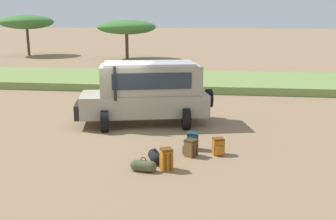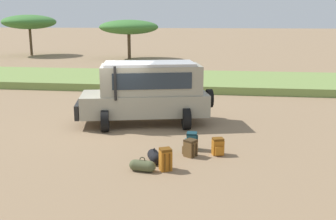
# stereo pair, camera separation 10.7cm
# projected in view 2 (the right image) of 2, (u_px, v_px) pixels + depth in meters

# --- Properties ---
(ground_plane) EXTENTS (320.00, 320.00, 0.00)m
(ground_plane) POSITION_uv_depth(u_px,v_px,m) (117.00, 127.00, 15.12)
(ground_plane) COLOR #8C7051
(grass_bank) EXTENTS (120.00, 7.00, 0.44)m
(grass_bank) POSITION_uv_depth(u_px,v_px,m) (160.00, 80.00, 25.35)
(grass_bank) COLOR olive
(grass_bank) RESTS_ON ground_plane
(safari_vehicle) EXTENTS (5.48, 3.46, 2.44)m
(safari_vehicle) POSITION_uv_depth(u_px,v_px,m) (147.00, 92.00, 15.40)
(safari_vehicle) COLOR gray
(safari_vehicle) RESTS_ON ground_plane
(backpack_beside_front_wheel) EXTENTS (0.40, 0.44, 0.63)m
(backpack_beside_front_wheel) POSITION_uv_depth(u_px,v_px,m) (165.00, 160.00, 10.79)
(backpack_beside_front_wheel) COLOR #B26619
(backpack_beside_front_wheel) RESTS_ON ground_plane
(backpack_cluster_center) EXTENTS (0.43, 0.35, 0.56)m
(backpack_cluster_center) POSITION_uv_depth(u_px,v_px,m) (191.00, 141.00, 12.50)
(backpack_cluster_center) COLOR #235B6B
(backpack_cluster_center) RESTS_ON ground_plane
(backpack_near_rear_wheel) EXTENTS (0.48, 0.46, 0.53)m
(backpack_near_rear_wheel) POSITION_uv_depth(u_px,v_px,m) (190.00, 148.00, 11.90)
(backpack_near_rear_wheel) COLOR brown
(backpack_near_rear_wheel) RESTS_ON ground_plane
(backpack_outermost) EXTENTS (0.40, 0.42, 0.53)m
(backpack_outermost) POSITION_uv_depth(u_px,v_px,m) (218.00, 147.00, 12.02)
(backpack_outermost) COLOR #B26619
(backpack_outermost) RESTS_ON ground_plane
(duffel_bag_low_black_case) EXTENTS (0.75, 0.37, 0.41)m
(duffel_bag_low_black_case) POSITION_uv_depth(u_px,v_px,m) (142.00, 166.00, 10.75)
(duffel_bag_low_black_case) COLOR #4C5133
(duffel_bag_low_black_case) RESTS_ON ground_plane
(duffel_bag_soft_canvas) EXTENTS (0.50, 0.74, 0.43)m
(duffel_bag_soft_canvas) POSITION_uv_depth(u_px,v_px,m) (154.00, 157.00, 11.42)
(duffel_bag_soft_canvas) COLOR black
(duffel_bag_soft_canvas) RESTS_ON ground_plane
(acacia_tree_left_mid) EXTENTS (5.80, 6.24, 4.50)m
(acacia_tree_left_mid) POSITION_uv_depth(u_px,v_px,m) (29.00, 22.00, 43.69)
(acacia_tree_left_mid) COLOR brown
(acacia_tree_left_mid) RESTS_ON ground_plane
(acacia_tree_centre_back) EXTENTS (6.08, 5.31, 3.97)m
(acacia_tree_centre_back) POSITION_uv_depth(u_px,v_px,m) (129.00, 27.00, 40.22)
(acacia_tree_centre_back) COLOR brown
(acacia_tree_centre_back) RESTS_ON ground_plane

